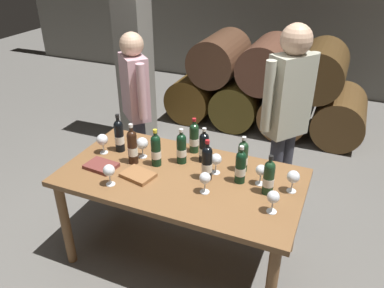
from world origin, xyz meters
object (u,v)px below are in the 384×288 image
wine_bottle_8 (156,150)px  wine_glass_1 (261,171)px  wine_bottle_3 (132,146)px  sommelier_presenting (287,111)px  wine_bottle_4 (204,147)px  wine_glass_3 (142,144)px  dining_table (181,186)px  wine_bottle_5 (269,177)px  wine_glass_0 (102,140)px  wine_glass_7 (293,177)px  wine_bottle_6 (207,163)px  leather_ledger (138,175)px  wine_bottle_0 (119,135)px  wine_bottle_7 (181,148)px  wine_glass_6 (216,160)px  wine_glass_5 (205,179)px  taster_seated_left (136,101)px  wine_bottle_9 (243,156)px  wine_glass_2 (273,198)px  wine_bottle_2 (241,167)px  wine_bottle_1 (194,137)px  tasting_notebook (101,166)px  wine_glass_4 (109,171)px

wine_bottle_8 → wine_glass_1: (0.76, 0.06, -0.02)m
wine_bottle_3 → sommelier_presenting: bearing=37.2°
wine_bottle_4 → wine_glass_3: bearing=-164.1°
dining_table → wine_bottle_5: size_ratio=6.02×
wine_bottle_8 → wine_glass_0: wine_bottle_8 is taller
wine_glass_7 → wine_bottle_6: bearing=-171.9°
wine_bottle_4 → wine_bottle_6: (0.11, -0.21, 0.01)m
wine_bottle_3 → wine_bottle_6: wine_bottle_3 is taller
wine_glass_0 → leather_ledger: bearing=-24.3°
wine_bottle_0 → wine_bottle_7: wine_bottle_0 is taller
wine_glass_0 → wine_glass_6: (0.90, 0.07, -0.00)m
leather_ledger → wine_glass_5: bearing=13.3°
dining_table → wine_glass_0: size_ratio=10.61×
leather_ledger → taster_seated_left: bearing=132.7°
leather_ledger → wine_glass_7: bearing=25.5°
wine_glass_0 → wine_glass_5: (0.91, -0.17, -0.01)m
wine_bottle_9 → leather_ledger: wine_bottle_9 is taller
wine_glass_1 → leather_ledger: size_ratio=0.67×
wine_glass_5 → wine_bottle_4: bearing=112.5°
wine_bottle_3 → wine_glass_2: bearing=-9.0°
wine_bottle_0 → wine_glass_2: 1.30m
wine_glass_5 → wine_glass_6: bearing=93.2°
wine_glass_6 → sommelier_presenting: (0.35, 0.63, 0.17)m
wine_glass_5 → sommelier_presenting: size_ratio=0.09×
wine_bottle_8 → wine_bottle_6: bearing=-3.9°
wine_glass_1 → sommelier_presenting: 0.66m
wine_bottle_2 → wine_bottle_9: 0.15m
wine_bottle_1 → wine_bottle_3: 0.48m
wine_bottle_4 → taster_seated_left: 0.98m
dining_table → wine_glass_3: size_ratio=10.35×
wine_glass_1 → leather_ledger: 0.85m
wine_bottle_1 → wine_glass_0: size_ratio=1.77×
wine_bottle_1 → wine_bottle_8: size_ratio=0.98×
wine_bottle_6 → wine_glass_5: size_ratio=2.02×
wine_bottle_9 → taster_seated_left: 1.25m
wine_bottle_6 → sommelier_presenting: sommelier_presenting is taller
wine_bottle_0 → wine_glass_2: size_ratio=2.04×
dining_table → wine_glass_5: (0.23, -0.12, 0.20)m
wine_bottle_3 → tasting_notebook: (-0.18, -0.15, -0.12)m
wine_glass_2 → wine_bottle_8: bearing=166.9°
wine_bottle_2 → wine_glass_0: size_ratio=1.73×
wine_glass_1 → wine_bottle_0: bearing=178.9°
wine_glass_3 → sommelier_presenting: bearing=34.0°
leather_ledger → sommelier_presenting: bearing=58.5°
wine_bottle_1 → wine_bottle_5: 0.73m
wine_glass_5 → wine_bottle_8: bearing=158.1°
wine_bottle_7 → wine_glass_7: size_ratio=1.75×
wine_bottle_3 → wine_glass_4: (0.00, -0.31, -0.03)m
wine_glass_4 → taster_seated_left: 1.08m
wine_glass_0 → wine_bottle_8: bearing=0.9°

